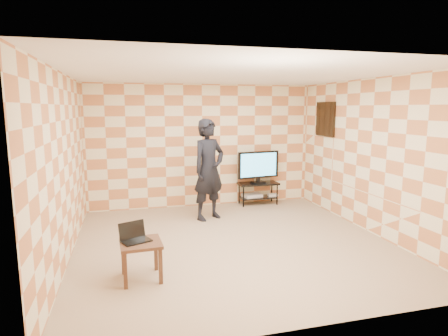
{
  "coord_description": "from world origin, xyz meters",
  "views": [
    {
      "loc": [
        -1.63,
        -5.63,
        2.19
      ],
      "look_at": [
        0.0,
        0.6,
        1.15
      ],
      "focal_mm": 30.0,
      "sensor_mm": 36.0,
      "label": 1
    }
  ],
  "objects_px": {
    "tv_stand": "(258,189)",
    "side_table": "(141,248)",
    "tv": "(258,165)",
    "person": "(209,170)"
  },
  "relations": [
    {
      "from": "tv_stand",
      "to": "side_table",
      "type": "bearing_deg",
      "value": -130.56
    },
    {
      "from": "tv_stand",
      "to": "person",
      "type": "distance_m",
      "value": 1.68
    },
    {
      "from": "tv_stand",
      "to": "side_table",
      "type": "height_order",
      "value": "same"
    },
    {
      "from": "tv_stand",
      "to": "person",
      "type": "relative_size",
      "value": 0.46
    },
    {
      "from": "tv",
      "to": "side_table",
      "type": "bearing_deg",
      "value": -130.59
    },
    {
      "from": "tv",
      "to": "side_table",
      "type": "height_order",
      "value": "tv"
    },
    {
      "from": "tv",
      "to": "person",
      "type": "height_order",
      "value": "person"
    },
    {
      "from": "tv_stand",
      "to": "side_table",
      "type": "relative_size",
      "value": 1.68
    },
    {
      "from": "tv",
      "to": "side_table",
      "type": "xyz_separation_m",
      "value": [
        -2.75,
        -3.21,
        -0.49
      ]
    },
    {
      "from": "tv",
      "to": "person",
      "type": "relative_size",
      "value": 0.5
    }
  ]
}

